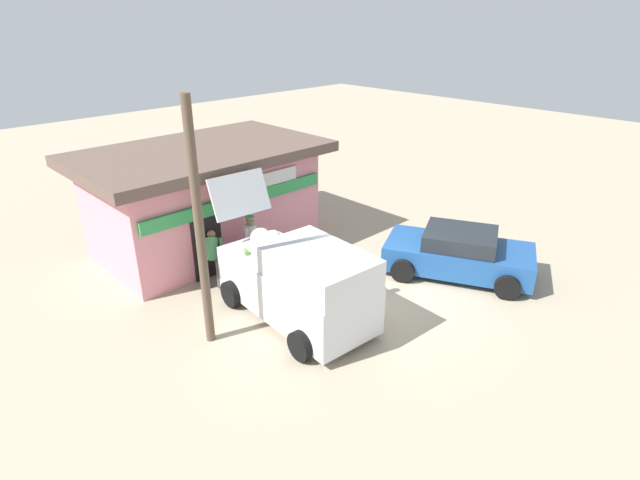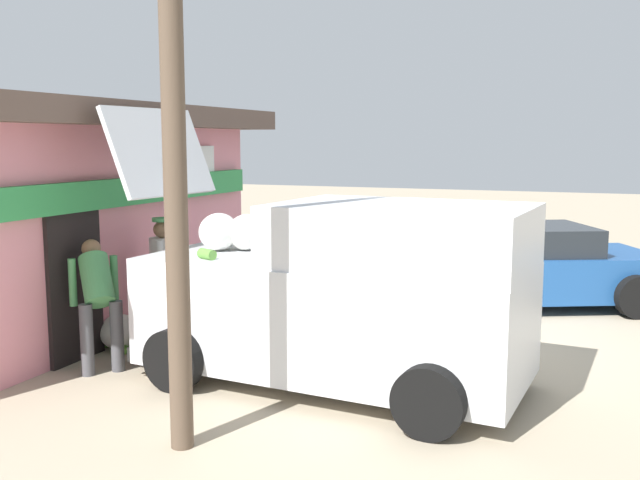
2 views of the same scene
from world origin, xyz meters
TOP-DOWN VIEW (x-y plane):
  - ground_plane at (0.00, 0.00)m, footprint 60.00×60.00m
  - storefront_bar at (-1.34, 6.09)m, footprint 7.19×4.50m
  - delivery_van at (-2.09, 0.98)m, footprint 2.41×4.72m
  - parked_sedan at (2.67, -0.44)m, footprint 3.47×4.42m
  - vendor_standing at (-1.36, 3.80)m, footprint 0.52×0.45m
  - customer_bending at (-2.66, 3.82)m, footprint 0.67×0.69m
  - unloaded_banana_pile at (-1.85, 4.16)m, footprint 0.85×0.86m
  - paint_bucket at (0.41, 3.03)m, footprint 0.28×0.28m
  - utility_pole at (-4.13, 1.74)m, footprint 0.20×0.20m

SIDE VIEW (x-z plane):
  - ground_plane at x=0.00m, z-range 0.00..0.00m
  - paint_bucket at x=0.41m, z-range 0.00..0.32m
  - unloaded_banana_pile at x=-1.85m, z-range -0.02..0.42m
  - parked_sedan at x=2.67m, z-range -0.03..1.28m
  - customer_bending at x=-2.66m, z-range 0.15..1.66m
  - vendor_standing at x=-1.36m, z-range 0.12..1.79m
  - delivery_van at x=-2.09m, z-range -0.52..2.54m
  - storefront_bar at x=-1.34m, z-range 0.06..3.23m
  - utility_pole at x=-4.13m, z-range 0.00..5.48m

